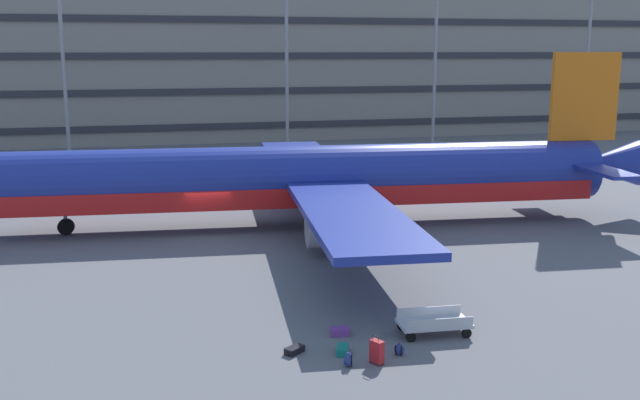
{
  "coord_description": "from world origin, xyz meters",
  "views": [
    {
      "loc": [
        -3.5,
        -40.0,
        10.15
      ],
      "look_at": [
        4.9,
        -6.57,
        3.0
      ],
      "focal_mm": 40.71,
      "sensor_mm": 36.0,
      "label": 1
    }
  ],
  "objects_px": {
    "suitcase_teal": "(377,351)",
    "suitcase_orange": "(342,350)",
    "airliner": "(311,179)",
    "suitcase_upright": "(294,350)",
    "backpack_black": "(399,350)",
    "suitcase_silver": "(340,332)",
    "backpack_large": "(348,360)",
    "baggage_cart": "(434,323)"
  },
  "relations": [
    {
      "from": "suitcase_teal",
      "to": "suitcase_orange",
      "type": "bearing_deg",
      "value": 129.09
    },
    {
      "from": "airliner",
      "to": "suitcase_orange",
      "type": "relative_size",
      "value": 51.41
    },
    {
      "from": "suitcase_teal",
      "to": "suitcase_upright",
      "type": "relative_size",
      "value": 1.28
    },
    {
      "from": "airliner",
      "to": "backpack_black",
      "type": "height_order",
      "value": "airliner"
    },
    {
      "from": "backpack_black",
      "to": "suitcase_silver",
      "type": "bearing_deg",
      "value": 123.97
    },
    {
      "from": "airliner",
      "to": "suitcase_teal",
      "type": "relative_size",
      "value": 41.3
    },
    {
      "from": "airliner",
      "to": "suitcase_teal",
      "type": "xyz_separation_m",
      "value": [
        -2.38,
        -19.23,
        -2.37
      ]
    },
    {
      "from": "backpack_large",
      "to": "suitcase_silver",
      "type": "bearing_deg",
      "value": 80.15
    },
    {
      "from": "suitcase_orange",
      "to": "backpack_large",
      "type": "relative_size",
      "value": 1.44
    },
    {
      "from": "airliner",
      "to": "baggage_cart",
      "type": "distance_m",
      "value": 17.48
    },
    {
      "from": "suitcase_upright",
      "to": "suitcase_silver",
      "type": "xyz_separation_m",
      "value": [
        1.93,
        1.15,
        0.02
      ]
    },
    {
      "from": "suitcase_upright",
      "to": "suitcase_silver",
      "type": "bearing_deg",
      "value": 30.83
    },
    {
      "from": "airliner",
      "to": "suitcase_upright",
      "type": "relative_size",
      "value": 52.73
    },
    {
      "from": "airliner",
      "to": "suitcase_orange",
      "type": "bearing_deg",
      "value": -100.14
    },
    {
      "from": "suitcase_silver",
      "to": "baggage_cart",
      "type": "relative_size",
      "value": 0.22
    },
    {
      "from": "suitcase_orange",
      "to": "airliner",
      "type": "bearing_deg",
      "value": 79.86
    },
    {
      "from": "suitcase_orange",
      "to": "suitcase_upright",
      "type": "bearing_deg",
      "value": 165.01
    },
    {
      "from": "suitcase_upright",
      "to": "backpack_black",
      "type": "distance_m",
      "value": 3.56
    },
    {
      "from": "airliner",
      "to": "suitcase_teal",
      "type": "distance_m",
      "value": 19.52
    },
    {
      "from": "suitcase_teal",
      "to": "suitcase_orange",
      "type": "distance_m",
      "value": 1.41
    },
    {
      "from": "suitcase_teal",
      "to": "backpack_large",
      "type": "xyz_separation_m",
      "value": [
        -0.98,
        0.01,
        -0.18
      ]
    },
    {
      "from": "suitcase_silver",
      "to": "baggage_cart",
      "type": "distance_m",
      "value": 3.44
    },
    {
      "from": "suitcase_upright",
      "to": "baggage_cart",
      "type": "relative_size",
      "value": 0.23
    },
    {
      "from": "suitcase_teal",
      "to": "suitcase_upright",
      "type": "height_order",
      "value": "suitcase_teal"
    },
    {
      "from": "suitcase_teal",
      "to": "suitcase_orange",
      "type": "height_order",
      "value": "suitcase_teal"
    },
    {
      "from": "suitcase_teal",
      "to": "backpack_black",
      "type": "distance_m",
      "value": 1.08
    },
    {
      "from": "suitcase_upright",
      "to": "backpack_large",
      "type": "relative_size",
      "value": 1.4
    },
    {
      "from": "suitcase_orange",
      "to": "suitcase_silver",
      "type": "bearing_deg",
      "value": 77.58
    },
    {
      "from": "backpack_black",
      "to": "suitcase_teal",
      "type": "bearing_deg",
      "value": -154.36
    },
    {
      "from": "suitcase_orange",
      "to": "backpack_large",
      "type": "distance_m",
      "value": 1.07
    },
    {
      "from": "airliner",
      "to": "suitcase_upright",
      "type": "height_order",
      "value": "airliner"
    },
    {
      "from": "airliner",
      "to": "suitcase_upright",
      "type": "xyz_separation_m",
      "value": [
        -4.83,
        -17.73,
        -2.68
      ]
    },
    {
      "from": "backpack_large",
      "to": "backpack_black",
      "type": "bearing_deg",
      "value": 12.94
    },
    {
      "from": "backpack_large",
      "to": "baggage_cart",
      "type": "distance_m",
      "value": 4.26
    },
    {
      "from": "backpack_large",
      "to": "baggage_cart",
      "type": "bearing_deg",
      "value": 26.58
    },
    {
      "from": "suitcase_teal",
      "to": "baggage_cart",
      "type": "bearing_deg",
      "value": 34.17
    },
    {
      "from": "suitcase_upright",
      "to": "suitcase_orange",
      "type": "distance_m",
      "value": 1.64
    },
    {
      "from": "backpack_large",
      "to": "baggage_cart",
      "type": "relative_size",
      "value": 0.17
    },
    {
      "from": "airliner",
      "to": "suitcase_upright",
      "type": "distance_m",
      "value": 18.57
    },
    {
      "from": "backpack_black",
      "to": "backpack_large",
      "type": "height_order",
      "value": "backpack_large"
    },
    {
      "from": "suitcase_teal",
      "to": "airliner",
      "type": "bearing_deg",
      "value": 82.95
    },
    {
      "from": "suitcase_upright",
      "to": "suitcase_orange",
      "type": "relative_size",
      "value": 0.98
    }
  ]
}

